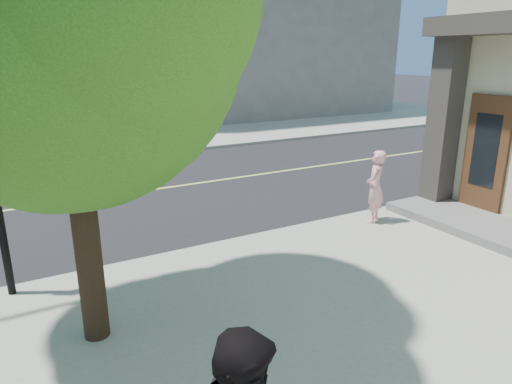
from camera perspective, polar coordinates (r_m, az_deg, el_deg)
sidewalk_ne at (r=31.99m, az=-5.73°, el=10.26°), size 29.00×25.00×0.12m
man_on_phone at (r=10.15m, az=14.63°, el=0.66°), size 0.69×0.63×1.58m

